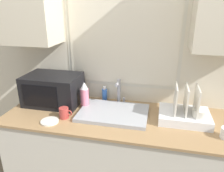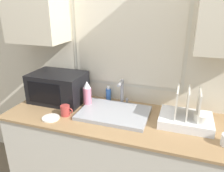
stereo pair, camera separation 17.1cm
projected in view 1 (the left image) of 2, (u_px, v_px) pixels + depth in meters
The scene contains 10 objects.
countertop at pixel (114, 158), 2.00m from camera, with size 1.86×0.69×0.88m.
wall_back at pixel (122, 46), 1.94m from camera, with size 6.00×0.38×2.60m.
sink_basin at pixel (113, 113), 1.86m from camera, with size 0.58×0.41×0.03m.
faucet at pixel (119, 90), 2.01m from camera, with size 0.08×0.14×0.24m.
microwave at pixel (53, 89), 2.03m from camera, with size 0.50×0.35×0.28m.
dish_rack at pixel (186, 113), 1.75m from camera, with size 0.40×0.30×0.29m.
spray_bottle at pixel (85, 95), 1.95m from camera, with size 0.07×0.07×0.24m.
soap_bottle at pixel (105, 94), 2.11m from camera, with size 0.05×0.05×0.14m.
mug_near_sink at pixel (64, 113), 1.79m from camera, with size 0.11×0.08×0.09m.
small_plate at pixel (50, 121), 1.74m from camera, with size 0.14×0.14×0.01m.
Camera 1 is at (0.34, -1.26, 1.77)m, focal length 35.00 mm.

